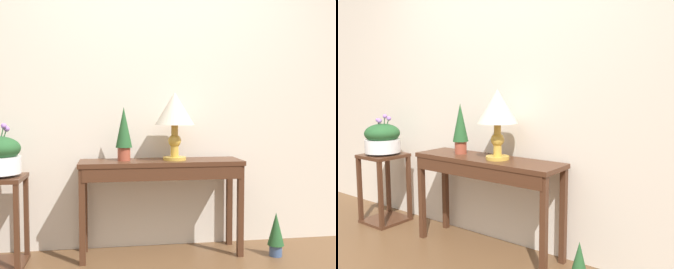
% 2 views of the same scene
% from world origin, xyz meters
% --- Properties ---
extents(back_wall_with_art, '(9.00, 0.10, 2.80)m').
position_xyz_m(back_wall_with_art, '(0.00, 1.57, 1.40)').
color(back_wall_with_art, beige).
rests_on(back_wall_with_art, ground).
extents(console_table, '(1.28, 0.35, 0.76)m').
position_xyz_m(console_table, '(0.01, 1.29, 0.64)').
color(console_table, '#472819').
rests_on(console_table, ground).
extents(table_lamp, '(0.31, 0.31, 0.53)m').
position_xyz_m(table_lamp, '(0.11, 1.31, 1.13)').
color(table_lamp, gold).
rests_on(table_lamp, console_table).
extents(potted_plant_on_console, '(0.13, 0.13, 0.42)m').
position_xyz_m(potted_plant_on_console, '(-0.29, 1.33, 0.98)').
color(potted_plant_on_console, '#9E4733').
rests_on(potted_plant_on_console, console_table).
extents(pedestal_stand_left, '(0.37, 0.37, 0.67)m').
position_xyz_m(pedestal_stand_left, '(-1.20, 1.23, 0.33)').
color(pedestal_stand_left, '#472819').
rests_on(pedestal_stand_left, ground).
extents(planter_bowl_wide, '(0.33, 0.33, 0.39)m').
position_xyz_m(planter_bowl_wide, '(-1.20, 1.23, 0.82)').
color(planter_bowl_wide, silver).
rests_on(planter_bowl_wide, pedestal_stand_left).
extents(potted_plant_floor, '(0.13, 0.13, 0.35)m').
position_xyz_m(potted_plant_floor, '(0.89, 1.13, 0.19)').
color(potted_plant_floor, '#3D5684').
rests_on(potted_plant_floor, ground).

